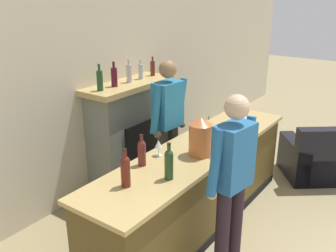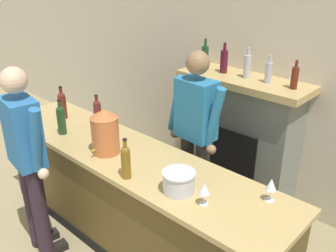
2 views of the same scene
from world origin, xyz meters
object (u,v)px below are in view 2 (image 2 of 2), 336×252
(person_bartender, at_px, (195,136))
(wine_glass_near_bucket, at_px, (271,185))
(wine_bottle_chardonnay_pale, at_px, (97,111))
(fireplace_stone, at_px, (240,140))
(wine_bottle_riesling_slim, at_px, (61,119))
(person_customer, at_px, (28,158))
(copper_dispenser, at_px, (105,131))
(wine_bottle_rose_blush, at_px, (62,104))
(wine_glass_front_left, at_px, (115,120))
(wine_glass_by_dispenser, at_px, (204,189))
(ice_bucket_steel, at_px, (179,182))
(wine_bottle_merlot_tall, at_px, (126,161))

(person_bartender, distance_m, wine_glass_near_bucket, 1.05)
(person_bartender, relative_size, wine_bottle_chardonnay_pale, 5.66)
(fireplace_stone, relative_size, wine_bottle_riesling_slim, 5.00)
(person_customer, relative_size, copper_dispenser, 4.39)
(copper_dispenser, relative_size, wine_bottle_chardonnay_pale, 1.27)
(fireplace_stone, xyz_separation_m, wine_bottle_rose_blush, (-1.42, -1.22, 0.38))
(person_customer, distance_m, wine_bottle_chardonnay_pale, 0.89)
(wine_bottle_rose_blush, xyz_separation_m, wine_glass_front_left, (0.66, 0.15, -0.04))
(copper_dispenser, height_order, wine_glass_near_bucket, copper_dispenser)
(person_customer, xyz_separation_m, wine_bottle_rose_blush, (-0.58, 0.72, 0.13))
(wine_glass_by_dispenser, bearing_deg, copper_dispenser, 178.64)
(fireplace_stone, relative_size, wine_glass_front_left, 10.16)
(person_customer, bearing_deg, wine_glass_near_bucket, 26.14)
(wine_bottle_chardonnay_pale, bearing_deg, person_bartender, 21.65)
(person_customer, bearing_deg, ice_bucket_steel, 23.05)
(wine_bottle_merlot_tall, bearing_deg, fireplace_stone, 88.34)
(person_bartender, bearing_deg, person_customer, -122.01)
(fireplace_stone, xyz_separation_m, wine_glass_front_left, (-0.76, -1.07, 0.35))
(copper_dispenser, xyz_separation_m, wine_glass_front_left, (-0.27, 0.33, -0.08))
(wine_bottle_riesling_slim, distance_m, wine_glass_by_dispenser, 1.70)
(fireplace_stone, distance_m, wine_glass_near_bucket, 1.45)
(wine_glass_by_dispenser, bearing_deg, fireplace_stone, 113.00)
(wine_bottle_riesling_slim, bearing_deg, wine_glass_front_left, 47.68)
(copper_dispenser, xyz_separation_m, wine_glass_by_dispenser, (1.09, -0.03, -0.08))
(wine_glass_front_left, bearing_deg, person_customer, -95.87)
(wine_bottle_chardonnay_pale, bearing_deg, person_customer, -78.39)
(person_customer, bearing_deg, person_bartender, 57.99)
(wine_bottle_riesling_slim, bearing_deg, wine_bottle_rose_blush, 145.68)
(fireplace_stone, distance_m, wine_bottle_riesling_slim, 1.85)
(wine_bottle_rose_blush, bearing_deg, wine_bottle_merlot_tall, -13.56)
(copper_dispenser, relative_size, wine_glass_by_dispenser, 2.35)
(wine_bottle_merlot_tall, height_order, wine_glass_near_bucket, wine_bottle_merlot_tall)
(ice_bucket_steel, distance_m, wine_bottle_merlot_tall, 0.44)
(fireplace_stone, height_order, person_bartender, person_bartender)
(ice_bucket_steel, bearing_deg, wine_bottle_rose_blush, 173.65)
(wine_glass_front_left, bearing_deg, fireplace_stone, 54.74)
(wine_bottle_riesling_slim, distance_m, wine_bottle_rose_blush, 0.39)
(person_customer, xyz_separation_m, wine_bottle_merlot_tall, (0.80, 0.39, 0.13))
(person_customer, distance_m, wine_glass_by_dispenser, 1.54)
(person_bartender, distance_m, ice_bucket_steel, 0.85)
(person_customer, height_order, person_bartender, person_bartender)
(wine_bottle_riesling_slim, height_order, wine_bottle_rose_blush, wine_bottle_rose_blush)
(ice_bucket_steel, relative_size, wine_bottle_chardonnay_pale, 0.78)
(fireplace_stone, bearing_deg, wine_glass_by_dispenser, -67.00)
(wine_glass_front_left, distance_m, wine_glass_by_dispenser, 1.40)
(person_bartender, distance_m, wine_bottle_rose_blush, 1.46)
(wine_bottle_riesling_slim, height_order, wine_glass_near_bucket, wine_bottle_riesling_slim)
(ice_bucket_steel, xyz_separation_m, wine_glass_front_left, (-1.13, 0.35, 0.04))
(copper_dispenser, bearing_deg, wine_glass_front_left, 129.68)
(fireplace_stone, bearing_deg, wine_glass_front_left, -125.26)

